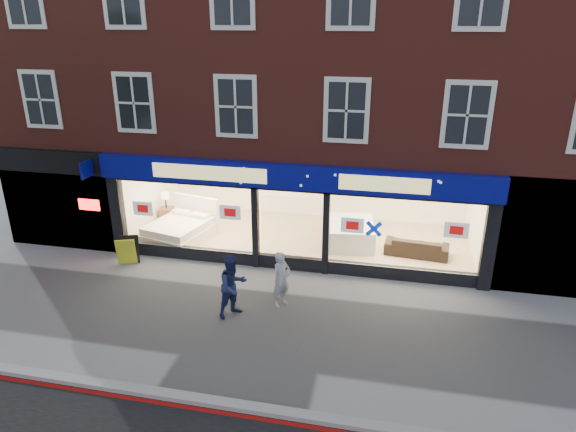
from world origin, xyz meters
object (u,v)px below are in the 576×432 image
(sofa, at_px, (417,246))
(pedestrian_grey, at_px, (281,279))
(display_bed, at_px, (181,228))
(mattress_stack, at_px, (351,233))
(pedestrian_blue, at_px, (233,286))
(a_board, at_px, (128,251))

(sofa, height_order, pedestrian_grey, pedestrian_grey)
(display_bed, bearing_deg, sofa, 15.84)
(mattress_stack, relative_size, pedestrian_grey, 1.35)
(pedestrian_grey, bearing_deg, pedestrian_blue, 158.58)
(display_bed, relative_size, pedestrian_blue, 1.51)
(a_board, bearing_deg, pedestrian_grey, -34.51)
(pedestrian_grey, height_order, pedestrian_blue, pedestrian_blue)
(display_bed, distance_m, pedestrian_grey, 5.39)
(a_board, relative_size, pedestrian_blue, 0.54)
(display_bed, bearing_deg, mattress_stack, 20.90)
(sofa, distance_m, a_board, 8.90)
(display_bed, height_order, pedestrian_blue, pedestrian_blue)
(a_board, height_order, pedestrian_blue, pedestrian_blue)
(display_bed, xyz_separation_m, sofa, (7.73, 0.33, -0.05))
(pedestrian_grey, bearing_deg, sofa, -9.04)
(a_board, height_order, pedestrian_grey, pedestrian_grey)
(sofa, distance_m, pedestrian_grey, 5.07)
(display_bed, bearing_deg, a_board, -100.22)
(mattress_stack, distance_m, pedestrian_grey, 4.31)
(pedestrian_grey, xyz_separation_m, pedestrian_blue, (-1.08, -0.72, 0.07))
(display_bed, height_order, a_board, display_bed)
(display_bed, xyz_separation_m, pedestrian_grey, (4.23, -3.32, 0.31))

